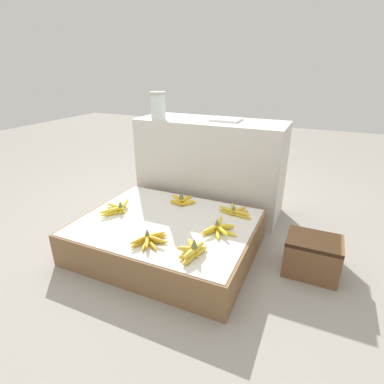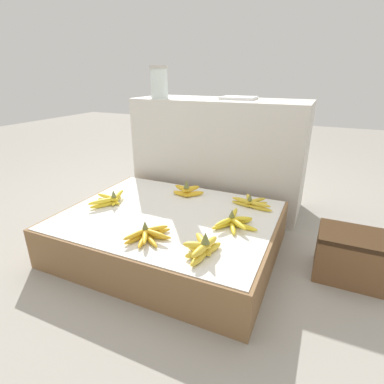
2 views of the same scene
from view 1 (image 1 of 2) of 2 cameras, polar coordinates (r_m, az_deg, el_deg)
ground_plane at (r=2.12m, az=-4.70°, el=-10.99°), size 10.00×10.00×0.00m
display_platform at (r=2.06m, az=-4.80°, el=-8.36°), size 1.15×0.90×0.23m
back_vendor_table at (r=2.56m, az=3.46°, el=4.88°), size 1.21×0.45×0.78m
wooden_crate at (r=1.99m, az=21.91°, el=-11.21°), size 0.31×0.24×0.24m
banana_bunch_front_midleft at (r=1.77m, az=-8.07°, el=-9.04°), size 0.18×0.22×0.08m
banana_bunch_front_midright at (r=1.65m, az=0.02°, el=-11.12°), size 0.14×0.21×0.11m
banana_bunch_middle_left at (r=2.17m, az=-14.06°, el=-3.06°), size 0.17×0.27×0.09m
banana_bunch_middle_midright at (r=1.87m, az=5.20°, el=-6.92°), size 0.22×0.24×0.09m
banana_bunch_back_midleft at (r=2.22m, az=-1.91°, el=-1.57°), size 0.20×0.14×0.11m
banana_bunch_back_midright at (r=2.10m, az=8.23°, el=-3.60°), size 0.25×0.16×0.08m
glass_jar at (r=2.49m, az=-6.48°, el=16.02°), size 0.13×0.13×0.21m
foam_tray_white at (r=2.45m, az=6.55°, el=13.56°), size 0.23×0.19×0.02m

